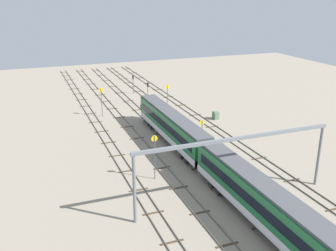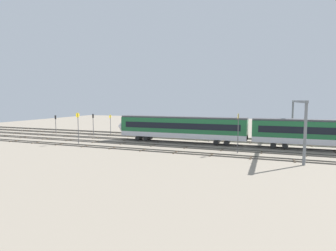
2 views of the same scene
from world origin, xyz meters
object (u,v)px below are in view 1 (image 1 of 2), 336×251
Objects in this scene: overhead_gantry at (236,151)px; speed_sign_distant_end at (101,98)px; train at (257,199)px; speed_sign_near_foreground at (167,93)px; speed_sign_mid_trackside at (202,131)px; speed_sign_far_trackside at (155,152)px; relay_cabinet at (216,115)px; signal_light_trackside_approach at (148,90)px; signal_light_trackside_departure at (133,82)px.

overhead_gantry is 38.07m from speed_sign_distant_end.
speed_sign_near_foreground is (43.89, -6.75, 0.27)m from train.
speed_sign_mid_trackside is (19.62, -3.10, 0.40)m from train.
speed_sign_far_trackside is at bearing 156.39° from speed_sign_near_foreground.
signal_light_trackside_approach is at bearing 32.94° from relay_cabinet.
signal_light_trackside_approach reaches higher than speed_sign_mid_trackside.
speed_sign_distant_end is 3.98× the size of relay_cabinet.
speed_sign_far_trackside is 28.63m from speed_sign_distant_end.
signal_light_trackside_approach is 10.50m from signal_light_trackside_departure.
speed_sign_far_trackside is 4.18× the size of relay_cabinet.
signal_light_trackside_departure is 3.06× the size of relay_cabinet.
speed_sign_distant_end is at bearing 112.50° from signal_light_trackside_approach.
overhead_gantry is 40.18m from speed_sign_near_foreground.
relay_cabinet is (12.66, -9.06, -2.34)m from speed_sign_mid_trackside.
overhead_gantry is 5.29× the size of speed_sign_near_foreground.
overhead_gantry is 4.02× the size of speed_sign_far_trackside.
speed_sign_far_trackside is (-30.84, 13.48, 0.81)m from speed_sign_near_foreground.
speed_sign_distant_end reaches higher than train.
train is 16.48× the size of speed_sign_near_foreground.
speed_sign_far_trackside is (-6.57, 9.82, 0.68)m from speed_sign_mid_trackside.
overhead_gantry is at bearing 170.13° from speed_sign_near_foreground.
signal_light_trackside_departure is (56.65, -2.94, 0.23)m from train.
speed_sign_mid_trackside is at bearing -154.02° from speed_sign_distant_end.
speed_sign_distant_end is 11.72m from signal_light_trackside_approach.
signal_light_trackside_approach is 3.41× the size of relay_cabinet.
speed_sign_near_foreground reaches higher than signal_light_trackside_departure.
speed_sign_near_foreground is at bearing -122.28° from signal_light_trackside_approach.
speed_sign_mid_trackside is at bearing -179.75° from signal_light_trackside_departure.
overhead_gantry is (4.45, 0.11, 3.67)m from train.
speed_sign_distant_end is at bearing 10.39° from train.
signal_light_trackside_departure is at bearing -2.97° from train.
speed_sign_distant_end is at bearing 25.98° from speed_sign_mid_trackside.
speed_sign_near_foreground is at bearing -23.61° from speed_sign_far_trackside.
overhead_gantry reaches higher than speed_sign_distant_end.
speed_sign_far_trackside is at bearing -178.16° from speed_sign_distant_end.
signal_light_trackside_departure is at bearing 20.73° from relay_cabinet.
train is 3.12× the size of overhead_gantry.
speed_sign_distant_end reaches higher than signal_light_trackside_approach.
speed_sign_near_foreground is 12.99m from relay_cabinet.
overhead_gantry reaches higher than speed_sign_far_trackside.
speed_sign_distant_end reaches higher than speed_sign_near_foreground.
speed_sign_far_trackside is 27.12m from relay_cabinet.
speed_sign_far_trackside is 1.37× the size of signal_light_trackside_departure.
speed_sign_near_foreground is 1.04× the size of signal_light_trackside_departure.
signal_light_trackside_departure is (43.59, -9.66, -0.85)m from speed_sign_far_trackside.
signal_light_trackside_approach reaches higher than speed_sign_near_foreground.
speed_sign_distant_end is (37.22, 7.53, -2.65)m from overhead_gantry.
signal_light_trackside_departure is (52.20, -3.05, -3.44)m from overhead_gantry.
speed_sign_mid_trackside is at bearing 179.83° from signal_light_trackside_approach.
relay_cabinet is (27.83, -12.27, -5.61)m from overhead_gantry.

